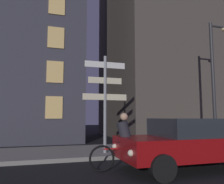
% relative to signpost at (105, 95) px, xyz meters
% --- Properties ---
extents(sidewalk_kerb, '(40.00, 3.32, 0.14)m').
position_rel_signpost_xyz_m(sidewalk_kerb, '(1.00, 0.94, -2.28)').
color(sidewalk_kerb, gray).
rests_on(sidewalk_kerb, ground_plane).
extents(signpost, '(1.76, 0.12, 3.75)m').
position_rel_signpost_xyz_m(signpost, '(0.00, 0.00, 0.00)').
color(signpost, gray).
rests_on(signpost, sidewalk_kerb).
extents(street_lamp, '(1.20, 0.28, 5.98)m').
position_rel_signpost_xyz_m(street_lamp, '(5.63, 0.37, 1.28)').
color(street_lamp, '#2D2D30').
rests_on(street_lamp, sidewalk_kerb).
extents(car_side_parked, '(3.93, 2.08, 1.45)m').
position_rel_signpost_xyz_m(car_side_parked, '(1.66, -2.76, -1.58)').
color(car_side_parked, maroon).
rests_on(car_side_parked, ground_plane).
extents(cyclist, '(1.82, 0.33, 1.61)m').
position_rel_signpost_xyz_m(cyclist, '(-0.12, -2.30, -1.60)').
color(cyclist, black).
rests_on(cyclist, ground_plane).
extents(building_right_block, '(10.33, 8.61, 15.92)m').
position_rel_signpost_xyz_m(building_right_block, '(7.84, 7.51, 5.61)').
color(building_right_block, '#4C443D').
rests_on(building_right_block, ground_plane).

